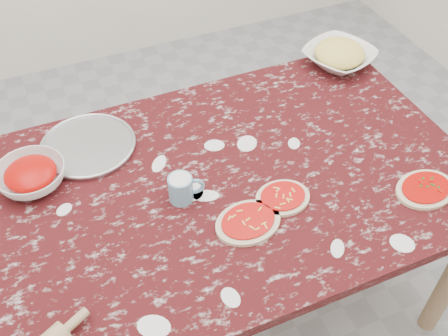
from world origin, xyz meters
TOP-DOWN VIEW (x-y plane):
  - ground at (0.00, 0.00)m, footprint 4.00×4.00m
  - worktable at (0.00, 0.00)m, footprint 1.60×1.00m
  - pizza_tray at (-0.36, 0.32)m, footprint 0.36×0.36m
  - sauce_bowl at (-0.56, 0.22)m, footprint 0.27×0.27m
  - cheese_bowl at (0.68, 0.41)m, footprint 0.34×0.34m
  - flour_mug at (-0.15, -0.02)m, footprint 0.11×0.08m
  - pizza_left at (-0.01, -0.20)m, footprint 0.22×0.18m
  - pizza_mid at (0.13, -0.15)m, footprint 0.17×0.15m
  - pizza_right at (0.56, -0.29)m, footprint 0.21×0.17m

SIDE VIEW (x-z plane):
  - ground at x=0.00m, z-range 0.00..0.00m
  - worktable at x=0.00m, z-range 0.29..1.04m
  - pizza_tray at x=-0.36m, z-range 0.75..0.76m
  - pizza_left at x=-0.01m, z-range 0.75..0.77m
  - pizza_right at x=0.56m, z-range 0.75..0.77m
  - pizza_mid at x=0.13m, z-range 0.75..0.77m
  - cheese_bowl at x=0.68m, z-range 0.75..0.81m
  - sauce_bowl at x=-0.56m, z-range 0.75..0.82m
  - flour_mug at x=-0.15m, z-range 0.75..0.84m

